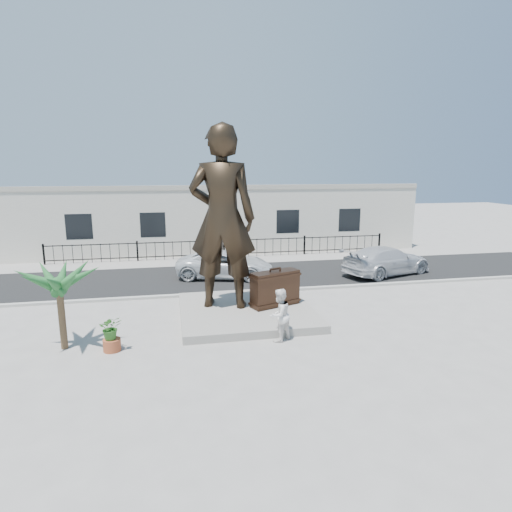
{
  "coord_description": "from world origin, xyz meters",
  "views": [
    {
      "loc": [
        -3.3,
        -14.62,
        5.8
      ],
      "look_at": [
        0.0,
        2.0,
        2.3
      ],
      "focal_mm": 30.0,
      "sensor_mm": 36.0,
      "label": 1
    }
  ],
  "objects_px": {
    "suitcase": "(275,288)",
    "car_white": "(225,264)",
    "statue": "(222,218)",
    "tourist": "(279,315)"
  },
  "relations": [
    {
      "from": "suitcase",
      "to": "tourist",
      "type": "distance_m",
      "value": 2.9
    },
    {
      "from": "suitcase",
      "to": "car_white",
      "type": "xyz_separation_m",
      "value": [
        -1.28,
        6.08,
        -0.29
      ]
    },
    {
      "from": "suitcase",
      "to": "car_white",
      "type": "distance_m",
      "value": 6.22
    },
    {
      "from": "tourist",
      "to": "car_white",
      "type": "xyz_separation_m",
      "value": [
        -0.73,
        8.93,
        -0.19
      ]
    },
    {
      "from": "statue",
      "to": "suitcase",
      "type": "height_order",
      "value": "statue"
    },
    {
      "from": "tourist",
      "to": "car_white",
      "type": "distance_m",
      "value": 8.96
    },
    {
      "from": "statue",
      "to": "tourist",
      "type": "xyz_separation_m",
      "value": [
        1.51,
        -3.23,
        -2.97
      ]
    },
    {
      "from": "tourist",
      "to": "car_white",
      "type": "relative_size",
      "value": 0.36
    },
    {
      "from": "statue",
      "to": "tourist",
      "type": "bearing_deg",
      "value": 130.63
    },
    {
      "from": "statue",
      "to": "car_white",
      "type": "bearing_deg",
      "value": -82.28
    }
  ]
}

